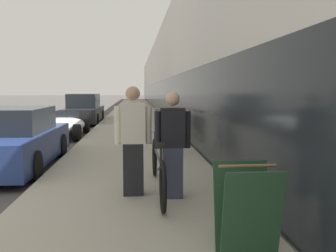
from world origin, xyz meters
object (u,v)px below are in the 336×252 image
object	(u,v)px
person_rider	(173,145)
cruiser_bike_farthest	(162,122)
bike_rack_hoop	(172,135)
sandwich_board_sign	(247,210)
parked_sedan_curbside	(11,140)
parked_sedan_far	(84,110)
vintage_roadster_curbside	(60,126)
tandem_bicycle	(158,168)
cruiser_bike_nearest	(168,137)
person_bystander	(133,141)
cruiser_bike_middle	(172,127)

from	to	relation	value
person_rider	cruiser_bike_farthest	size ratio (longest dim) A/B	0.86
person_rider	bike_rack_hoop	size ratio (longest dim) A/B	1.87
sandwich_board_sign	parked_sedan_curbside	xyz separation A→B (m)	(-3.85, 5.14, 0.02)
cruiser_bike_farthest	parked_sedan_far	distance (m)	6.71
bike_rack_hoop	parked_sedan_curbside	distance (m)	3.66
sandwich_board_sign	cruiser_bike_farthest	bearing A→B (deg)	90.36
sandwich_board_sign	vintage_roadster_curbside	bearing A→B (deg)	109.94
person_rider	vintage_roadster_curbside	bearing A→B (deg)	111.16
person_rider	vintage_roadster_curbside	xyz separation A→B (m)	(-3.33, 8.60, -0.53)
tandem_bicycle	cruiser_bike_nearest	bearing A→B (deg)	82.56
cruiser_bike_farthest	parked_sedan_curbside	world-z (taller)	parked_sedan_curbside
bike_rack_hoop	tandem_bicycle	bearing A→B (deg)	-99.53
person_bystander	vintage_roadster_curbside	xyz separation A→B (m)	(-2.75, 8.40, -0.57)
cruiser_bike_middle	vintage_roadster_curbside	size ratio (longest dim) A/B	0.43
tandem_bicycle	parked_sedan_curbside	bearing A→B (deg)	138.57
tandem_bicycle	vintage_roadster_curbside	bearing A→B (deg)	110.84
cruiser_bike_nearest	vintage_roadster_curbside	size ratio (longest dim) A/B	0.38
cruiser_bike_nearest	parked_sedan_curbside	xyz separation A→B (m)	(-3.65, -1.19, 0.11)
sandwich_board_sign	parked_sedan_curbside	distance (m)	6.43
tandem_bicycle	person_bystander	distance (m)	0.62
cruiser_bike_middle	parked_sedan_far	bearing A→B (deg)	115.86
cruiser_bike_nearest	vintage_roadster_curbside	bearing A→B (deg)	130.55
parked_sedan_curbside	bike_rack_hoop	bearing A→B (deg)	4.51
bike_rack_hoop	vintage_roadster_curbside	size ratio (longest dim) A/B	0.20
parked_sedan_curbside	parked_sedan_far	size ratio (longest dim) A/B	0.92
person_rider	person_bystander	bearing A→B (deg)	161.09
parked_sedan_curbside	parked_sedan_far	bearing A→B (deg)	89.45
parked_sedan_curbside	cruiser_bike_middle	bearing A→B (deg)	40.00
cruiser_bike_farthest	parked_sedan_curbside	distance (m)	6.77
bike_rack_hoop	cruiser_bike_nearest	distance (m)	0.92
person_rider	parked_sedan_curbside	world-z (taller)	person_rider
person_rider	person_bystander	size ratio (longest dim) A/B	0.95
person_bystander	vintage_roadster_curbside	distance (m)	8.85
cruiser_bike_nearest	parked_sedan_curbside	world-z (taller)	parked_sedan_curbside
person_bystander	cruiser_bike_farthest	world-z (taller)	person_bystander
cruiser_bike_nearest	sandwich_board_sign	world-z (taller)	sandwich_board_sign
person_rider	vintage_roadster_curbside	world-z (taller)	person_rider
person_bystander	cruiser_bike_farthest	bearing A→B (deg)	83.11
cruiser_bike_farthest	vintage_roadster_curbside	xyz separation A→B (m)	(-3.78, -0.16, -0.11)
person_rider	parked_sedan_curbside	xyz separation A→B (m)	(-3.33, 3.14, -0.32)
tandem_bicycle	person_bystander	world-z (taller)	person_bystander
parked_sedan_far	sandwich_board_sign	bearing A→B (deg)	-77.12
person_bystander	cruiser_bike_nearest	size ratio (longest dim) A/B	1.01
person_bystander	sandwich_board_sign	bearing A→B (deg)	-63.49
tandem_bicycle	cruiser_bike_farthest	bearing A→B (deg)	85.59
sandwich_board_sign	parked_sedan_far	world-z (taller)	parked_sedan_far
tandem_bicycle	parked_sedan_curbside	distance (m)	4.18
tandem_bicycle	sandwich_board_sign	world-z (taller)	sandwich_board_sign
bike_rack_hoop	cruiser_bike_middle	xyz separation A→B (m)	(0.30, 3.02, -0.12)
sandwich_board_sign	person_bystander	bearing A→B (deg)	116.51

